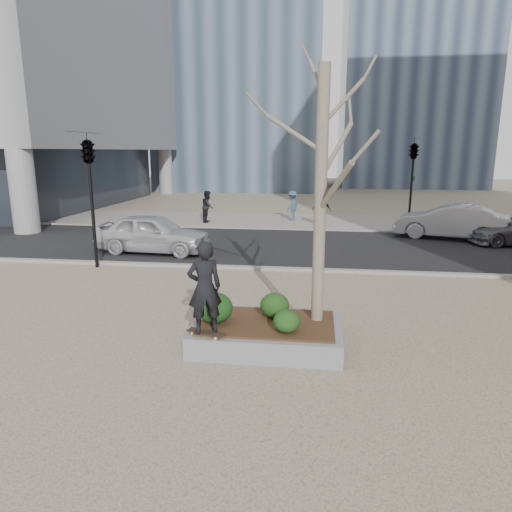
# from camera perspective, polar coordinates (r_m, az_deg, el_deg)

# --- Properties ---
(ground) EXTENTS (120.00, 120.00, 0.00)m
(ground) POSITION_cam_1_polar(r_m,az_deg,el_deg) (9.76, -4.55, -10.60)
(ground) COLOR tan
(ground) RESTS_ON ground
(street) EXTENTS (60.00, 8.00, 0.02)m
(street) POSITION_cam_1_polar(r_m,az_deg,el_deg) (19.23, 1.68, 1.33)
(street) COLOR black
(street) RESTS_ON ground
(far_sidewalk) EXTENTS (60.00, 6.00, 0.02)m
(far_sidewalk) POSITION_cam_1_polar(r_m,az_deg,el_deg) (26.10, 3.29, 4.42)
(far_sidewalk) COLOR gray
(far_sidewalk) RESTS_ON ground
(planter) EXTENTS (3.00, 2.00, 0.45)m
(planter) POSITION_cam_1_polar(r_m,az_deg,el_deg) (9.52, 1.41, -9.71)
(planter) COLOR gray
(planter) RESTS_ON ground
(planter_mulch) EXTENTS (2.70, 1.70, 0.04)m
(planter_mulch) POSITION_cam_1_polar(r_m,az_deg,el_deg) (9.43, 1.42, -8.34)
(planter_mulch) COLOR #382314
(planter_mulch) RESTS_ON planter
(sycamore_tree) EXTENTS (2.80, 2.80, 6.60)m
(sycamore_tree) POSITION_cam_1_polar(r_m,az_deg,el_deg) (9.03, 8.21, 12.17)
(sycamore_tree) COLOR gray
(sycamore_tree) RESTS_ON planter_mulch
(shrub_left) EXTENTS (0.73, 0.73, 0.62)m
(shrub_left) POSITION_cam_1_polar(r_m,az_deg,el_deg) (9.33, -5.15, -6.47)
(shrub_left) COLOR #143F14
(shrub_left) RESTS_ON planter_mulch
(shrub_middle) EXTENTS (0.61, 0.61, 0.52)m
(shrub_middle) POSITION_cam_1_polar(r_m,az_deg,el_deg) (9.59, 2.35, -6.18)
(shrub_middle) COLOR #1D3E13
(shrub_middle) RESTS_ON planter_mulch
(shrub_right) EXTENTS (0.52, 0.52, 0.44)m
(shrub_right) POSITION_cam_1_polar(r_m,az_deg,el_deg) (8.86, 3.85, -8.14)
(shrub_right) COLOR black
(shrub_right) RESTS_ON planter_mulch
(skateboard) EXTENTS (0.80, 0.43, 0.08)m
(skateboard) POSITION_cam_1_polar(r_m,az_deg,el_deg) (8.90, -6.29, -9.63)
(skateboard) COLOR black
(skateboard) RESTS_ON planter
(skateboarder) EXTENTS (0.76, 0.66, 1.77)m
(skateboarder) POSITION_cam_1_polar(r_m,az_deg,el_deg) (8.59, -6.44, -3.93)
(skateboarder) COLOR black
(skateboarder) RESTS_ON skateboard
(police_car) EXTENTS (4.58, 2.15, 1.51)m
(police_car) POSITION_cam_1_polar(r_m,az_deg,el_deg) (18.17, -12.75, 2.78)
(police_car) COLOR silver
(police_car) RESTS_ON street
(car_silver) EXTENTS (5.03, 3.07, 1.57)m
(car_silver) POSITION_cam_1_polar(r_m,az_deg,el_deg) (22.32, 23.08, 3.99)
(car_silver) COLOR gray
(car_silver) RESTS_ON street
(pedestrian_a) EXTENTS (0.66, 0.85, 1.74)m
(pedestrian_a) POSITION_cam_1_polar(r_m,az_deg,el_deg) (25.54, -6.03, 6.18)
(pedestrian_a) COLOR black
(pedestrian_a) RESTS_ON far_sidewalk
(pedestrian_b) EXTENTS (0.99, 1.24, 1.67)m
(pedestrian_b) POSITION_cam_1_polar(r_m,az_deg,el_deg) (26.21, 4.55, 6.31)
(pedestrian_b) COLOR #374F63
(pedestrian_b) RESTS_ON far_sidewalk
(pedestrian_c) EXTENTS (0.99, 0.45, 1.66)m
(pedestrian_c) POSITION_cam_1_polar(r_m,az_deg,el_deg) (24.34, 8.18, 5.69)
(pedestrian_c) COLOR black
(pedestrian_c) RESTS_ON far_sidewalk
(traffic_light_near) EXTENTS (0.60, 2.48, 4.50)m
(traffic_light_near) POSITION_cam_1_polar(r_m,az_deg,el_deg) (16.23, -19.83, 6.40)
(traffic_light_near) COLOR black
(traffic_light_near) RESTS_ON ground
(traffic_light_far) EXTENTS (0.60, 2.48, 4.50)m
(traffic_light_far) POSITION_cam_1_polar(r_m,az_deg,el_deg) (23.83, 18.84, 8.35)
(traffic_light_far) COLOR black
(traffic_light_far) RESTS_ON ground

